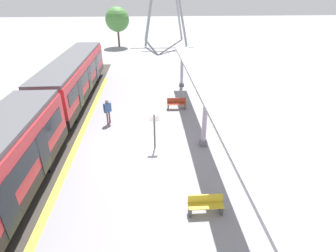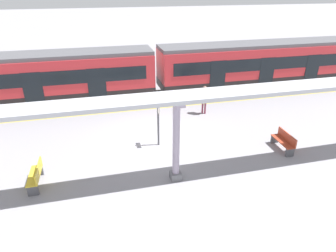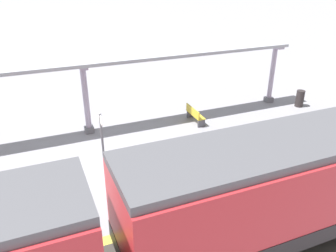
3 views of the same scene
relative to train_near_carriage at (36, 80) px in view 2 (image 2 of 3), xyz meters
name	(u,v)px [view 2 (image 2 of 3)]	position (x,y,z in m)	size (l,w,h in m)	color
ground_plane	(156,137)	(5.79, 6.40, -1.83)	(176.00, 176.00, 0.00)	gray
tactile_edge_strip	(143,109)	(1.79, 6.40, -1.83)	(0.39, 29.01, 0.01)	gold
trackbed	(139,99)	(-0.01, 6.40, -1.83)	(3.20, 41.01, 0.01)	#38332D
train_near_carriage	(36,80)	(0.00, 0.00, 0.00)	(2.65, 14.71, 3.48)	red
train_far_carriage	(258,65)	(0.00, 15.29, 0.00)	(2.65, 14.71, 3.48)	red
canopy_pillar_second	(176,141)	(9.54, 6.45, -0.06)	(1.10, 0.44, 3.50)	slate
canopy_beam	(179,97)	(9.54, 6.53, 1.75)	(1.20, 23.22, 0.16)	#A8AAB2
bench_near_end	(284,141)	(8.48, 12.16, -1.39)	(1.51, 0.49, 0.86)	#9F3A24
bench_mid_platform	(36,175)	(8.58, 0.95, -1.39)	(1.50, 0.45, 0.86)	gold
platform_info_sign	(158,121)	(6.59, 6.37, -0.51)	(0.56, 0.10, 2.20)	#4C4C51
passenger_waiting_near_edge	(204,97)	(3.41, 9.92, -0.73)	(0.53, 0.51, 1.76)	brown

